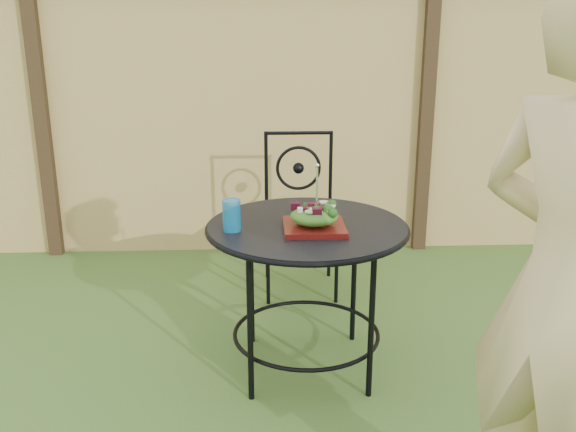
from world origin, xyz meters
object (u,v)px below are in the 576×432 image
at_px(patio_table, 307,253).
at_px(patio_chair, 300,209).
at_px(salad_plate, 314,227).
at_px(diner, 574,293).

relative_size(patio_table, patio_chair, 0.97).
distance_m(patio_table, salad_plate, 0.17).
bearing_deg(patio_chair, salad_plate, -90.24).
bearing_deg(diner, salad_plate, -0.89).
bearing_deg(salad_plate, patio_table, 109.37).
bearing_deg(patio_table, salad_plate, -70.63).
height_order(patio_table, diner, diner).
bearing_deg(diner, patio_table, -1.51).
xyz_separation_m(patio_table, diner, (0.66, -1.15, 0.31)).
relative_size(patio_table, diner, 0.52).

